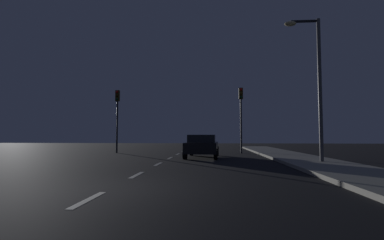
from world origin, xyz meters
name	(u,v)px	position (x,y,z in m)	size (l,w,h in m)	color
ground_plane	(160,163)	(0.00, 7.00, 0.00)	(80.00, 80.00, 0.00)	black
sidewalk_curb_right	(314,162)	(7.50, 7.00, 0.07)	(3.00, 40.00, 0.15)	gray
lane_stripe_nearest	(88,200)	(0.00, -1.20, 0.00)	(0.16, 1.60, 0.01)	silver
lane_stripe_second	(137,175)	(0.00, 2.60, 0.00)	(0.16, 1.60, 0.01)	silver
lane_stripe_third	(158,164)	(0.00, 6.40, 0.00)	(0.16, 1.60, 0.01)	silver
lane_stripe_fourth	(170,158)	(0.00, 10.20, 0.00)	(0.16, 1.60, 0.01)	silver
lane_stripe_fifth	(178,154)	(0.00, 14.00, 0.00)	(0.16, 1.60, 0.01)	silver
lane_stripe_sixth	(183,151)	(0.00, 17.80, 0.00)	(0.16, 1.60, 0.01)	silver
traffic_signal_left	(117,109)	(-5.15, 15.25, 3.57)	(0.32, 0.38, 5.11)	#2D2D30
traffic_signal_right	(241,107)	(4.87, 15.25, 3.62)	(0.32, 0.38, 5.19)	#2D2D30
car_stopped_ahead	(202,146)	(1.97, 10.81, 0.74)	(2.15, 4.49, 1.43)	black
street_lamp_right	(314,76)	(7.55, 6.79, 4.25)	(1.70, 0.36, 7.08)	#4C4C51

